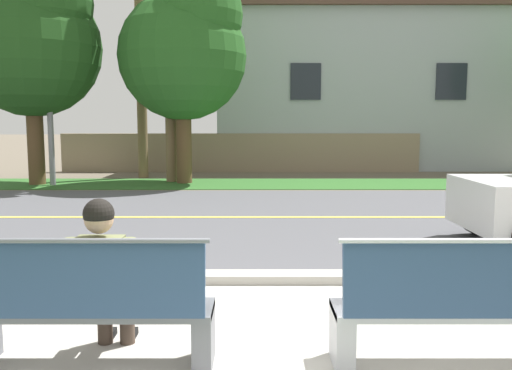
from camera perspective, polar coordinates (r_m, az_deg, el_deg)
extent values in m
plane|color=#665B4C|center=(11.66, 0.67, -2.19)|extent=(140.00, 140.00, 0.00)
cube|color=#B7B2A8|center=(4.31, 1.80, -17.86)|extent=(44.00, 3.60, 0.01)
cube|color=#ADA89E|center=(6.12, 1.24, -9.84)|extent=(44.00, 0.30, 0.11)
cube|color=#515156|center=(10.18, 0.76, -3.47)|extent=(52.00, 8.00, 0.01)
cube|color=#E0CC4C|center=(10.17, 0.76, -3.44)|extent=(48.00, 0.14, 0.01)
cube|color=#2D6026|center=(15.71, 0.51, 0.14)|extent=(48.00, 2.80, 0.02)
cube|color=slate|center=(4.12, -5.53, -15.74)|extent=(0.14, 0.40, 0.45)
cube|color=slate|center=(4.21, -17.12, -12.61)|extent=(1.79, 0.44, 0.05)
cube|color=navy|center=(3.95, -18.11, -9.61)|extent=(1.72, 0.12, 0.52)
cylinder|color=slate|center=(3.87, -18.30, -5.66)|extent=(1.79, 0.04, 0.04)
cube|color=silver|center=(4.15, 9.21, -15.62)|extent=(0.14, 0.40, 0.45)
cube|color=silver|center=(4.29, 20.50, -12.38)|extent=(1.79, 0.44, 0.05)
cube|color=navy|center=(4.03, 21.64, -9.41)|extent=(1.72, 0.12, 0.52)
cylinder|color=silver|center=(3.96, 21.87, -5.54)|extent=(1.79, 0.04, 0.04)
cylinder|color=#47382D|center=(4.36, -16.57, -10.74)|extent=(0.15, 0.42, 0.15)
cylinder|color=#47382D|center=(4.31, -14.23, -10.86)|extent=(0.15, 0.42, 0.15)
cylinder|color=#47382D|center=(4.63, -15.75, -13.55)|extent=(0.12, 0.12, 0.43)
cube|color=black|center=(4.76, -15.41, -15.26)|extent=(0.09, 0.24, 0.07)
cylinder|color=#47382D|center=(4.58, -13.52, -13.68)|extent=(0.12, 0.12, 0.43)
cube|color=black|center=(4.72, -13.23, -15.40)|extent=(0.09, 0.24, 0.07)
cube|color=#6B7047|center=(4.10, -16.20, -8.92)|extent=(0.34, 0.20, 0.52)
cylinder|color=#6B7047|center=(4.18, -19.00, -8.44)|extent=(0.09, 0.09, 0.46)
cylinder|color=#6B7047|center=(4.06, -13.19, -8.69)|extent=(0.09, 0.09, 0.46)
sphere|color=tan|center=(4.03, -16.34, -3.52)|extent=(0.21, 0.21, 0.21)
sphere|color=black|center=(4.02, -16.36, -2.96)|extent=(0.22, 0.22, 0.22)
cylinder|color=black|center=(9.31, 22.82, -2.97)|extent=(0.64, 0.18, 0.64)
cylinder|color=gray|center=(16.35, -21.23, 11.50)|extent=(0.16, 0.16, 6.60)
cylinder|color=brown|center=(16.72, -22.36, 4.20)|extent=(0.46, 0.46, 2.44)
sphere|color=#1E4719|center=(16.84, -22.77, 13.36)|extent=(3.90, 3.90, 3.90)
sphere|color=#1E4719|center=(16.59, -21.74, 17.62)|extent=(2.73, 2.73, 2.73)
cylinder|color=brown|center=(15.97, -7.62, 4.33)|extent=(0.45, 0.45, 2.32)
sphere|color=#23561E|center=(16.07, -7.77, 13.45)|extent=(3.71, 3.71, 3.71)
sphere|color=#23561E|center=(15.92, -6.24, 17.59)|extent=(2.60, 2.60, 2.60)
cylinder|color=brown|center=(16.50, -9.16, 13.92)|extent=(0.32, 0.32, 7.80)
cylinder|color=brown|center=(18.08, -12.19, 15.86)|extent=(0.32, 0.32, 9.46)
cube|color=gray|center=(19.60, -1.62, 3.46)|extent=(13.00, 0.36, 1.40)
cube|color=#A3ADB2|center=(23.21, 11.16, 9.43)|extent=(11.66, 6.40, 5.93)
cube|color=brown|center=(23.60, 11.35, 17.37)|extent=(12.59, 6.91, 0.60)
cube|color=#232833|center=(19.67, 5.37, 10.92)|extent=(1.10, 0.06, 1.30)
cube|color=#232833|center=(20.81, 20.15, 10.31)|extent=(1.10, 0.06, 1.30)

